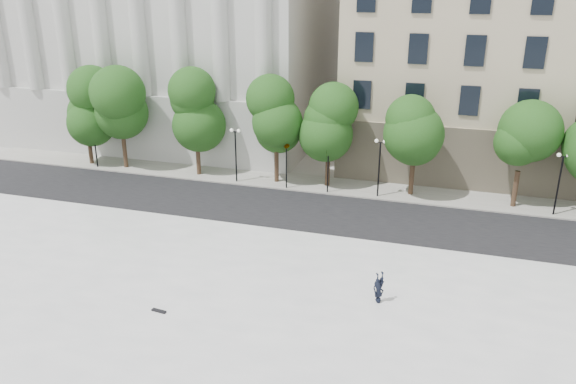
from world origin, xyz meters
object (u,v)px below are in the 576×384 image
at_px(person_lying, 378,298).
at_px(skateboard, 159,311).
at_px(traffic_light_east, 329,147).
at_px(traffic_light_west, 286,144).

relative_size(person_lying, skateboard, 2.17).
bearing_deg(traffic_light_east, traffic_light_west, 180.00).
relative_size(traffic_light_east, person_lying, 2.60).
relative_size(traffic_light_west, person_lying, 2.57).
xyz_separation_m(traffic_light_east, skateboard, (-3.86, -19.18, -3.27)).
bearing_deg(person_lying, skateboard, 160.76).
distance_m(person_lying, skateboard, 10.74).
xyz_separation_m(traffic_light_west, skateboard, (-0.55, -19.18, -3.21)).
height_order(person_lying, skateboard, person_lying).
bearing_deg(person_lying, traffic_light_east, 71.20).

